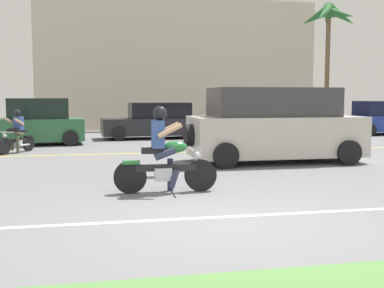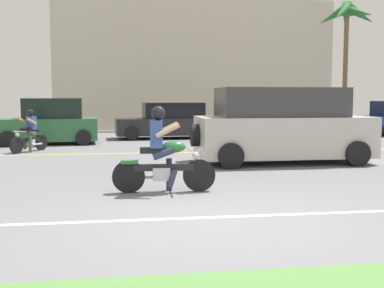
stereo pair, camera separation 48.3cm
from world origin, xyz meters
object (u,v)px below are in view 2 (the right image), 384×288
object	(u,v)px
motorcyclist_distant	(29,134)
palm_tree_1	(348,21)
suv_nearby	(282,127)
parked_car_1	(49,123)
parked_car_2	(169,122)
parked_car_3	(309,122)
motorcyclist	(163,156)

from	to	relation	value
motorcyclist_distant	palm_tree_1	bearing A→B (deg)	27.05
suv_nearby	parked_car_1	distance (m)	9.24
parked_car_2	parked_car_3	size ratio (longest dim) A/B	1.13
parked_car_2	palm_tree_1	distance (m)	10.78
suv_nearby	motorcyclist_distant	xyz separation A→B (m)	(-7.11, 3.54, -0.39)
suv_nearby	motorcyclist	bearing A→B (deg)	-134.38
parked_car_1	palm_tree_1	xyz separation A→B (m)	(13.89, 4.59, 4.74)
parked_car_1	palm_tree_1	world-z (taller)	palm_tree_1
motorcyclist	motorcyclist_distant	world-z (taller)	motorcyclist
motorcyclist_distant	parked_car_1	bearing A→B (deg)	84.92
suv_nearby	motorcyclist_distant	distance (m)	7.95
suv_nearby	palm_tree_1	bearing A→B (deg)	56.89
parked_car_3	palm_tree_1	world-z (taller)	palm_tree_1
parked_car_3	palm_tree_1	size ratio (longest dim) A/B	0.59
parked_car_2	motorcyclist_distant	bearing A→B (deg)	-137.69
suv_nearby	parked_car_1	bearing A→B (deg)	138.15
parked_car_1	motorcyclist_distant	bearing A→B (deg)	-95.08
parked_car_2	motorcyclist_distant	size ratio (longest dim) A/B	3.12
suv_nearby	parked_car_3	xyz separation A→B (m)	(3.82, 7.53, -0.28)
parked_car_3	motorcyclist_distant	distance (m)	11.63
suv_nearby	parked_car_2	size ratio (longest dim) A/B	1.08
suv_nearby	parked_car_1	world-z (taller)	suv_nearby
suv_nearby	parked_car_3	size ratio (longest dim) A/B	1.22
parked_car_3	motorcyclist_distant	xyz separation A→B (m)	(-10.93, -3.99, -0.11)
parked_car_1	palm_tree_1	bearing A→B (deg)	18.30
motorcyclist	motorcyclist_distant	distance (m)	7.96
parked_car_2	parked_car_3	distance (m)	6.06
suv_nearby	parked_car_3	distance (m)	8.45
parked_car_1	parked_car_2	distance (m)	5.00
parked_car_1	motorcyclist	bearing A→B (deg)	-70.56
parked_car_2	motorcyclist	bearing A→B (deg)	-96.10
parked_car_2	palm_tree_1	bearing A→B (deg)	16.66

